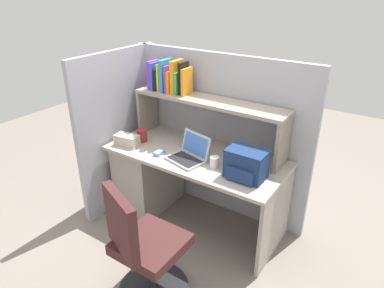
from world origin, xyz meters
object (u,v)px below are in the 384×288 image
object	(u,v)px
snack_canister	(142,135)
office_chair	(144,253)
laptop	(189,154)
paper_cup	(215,162)
computer_mouse	(159,153)
tissue_box	(127,140)
backpack	(246,164)

from	to	relation	value
snack_canister	office_chair	xyz separation A→B (m)	(0.75, -0.86, -0.39)
laptop	paper_cup	xyz separation A→B (m)	(0.24, 0.01, -0.01)
snack_canister	office_chair	world-z (taller)	office_chair
paper_cup	office_chair	world-z (taller)	office_chair
computer_mouse	tissue_box	xyz separation A→B (m)	(-0.36, -0.02, 0.03)
laptop	paper_cup	size ratio (longest dim) A/B	4.06
backpack	snack_canister	bearing A→B (deg)	177.01
backpack	paper_cup	world-z (taller)	backpack
backpack	paper_cup	xyz separation A→B (m)	(-0.28, 0.01, -0.07)
snack_canister	paper_cup	bearing A→B (deg)	-3.18
paper_cup	tissue_box	size ratio (longest dim) A/B	0.40
laptop	tissue_box	world-z (taller)	laptop
backpack	computer_mouse	distance (m)	0.81
computer_mouse	laptop	bearing A→B (deg)	7.91
backpack	tissue_box	distance (m)	1.16
computer_mouse	tissue_box	bearing A→B (deg)	177.16
snack_canister	office_chair	distance (m)	1.21
laptop	paper_cup	distance (m)	0.24
backpack	snack_canister	xyz separation A→B (m)	(-1.10, 0.06, -0.05)
tissue_box	office_chair	xyz separation A→B (m)	(0.80, -0.72, -0.39)
laptop	backpack	distance (m)	0.52
computer_mouse	paper_cup	bearing A→B (deg)	3.05
tissue_box	computer_mouse	bearing A→B (deg)	-4.93
backpack	paper_cup	bearing A→B (deg)	177.58
laptop	computer_mouse	world-z (taller)	laptop
tissue_box	office_chair	bearing A→B (deg)	-49.50
backpack	paper_cup	distance (m)	0.29
tissue_box	backpack	bearing A→B (deg)	-3.58
snack_canister	laptop	bearing A→B (deg)	-5.70
paper_cup	snack_canister	size ratio (longest dim) A/B	0.76
computer_mouse	paper_cup	xyz separation A→B (m)	(0.52, 0.08, 0.03)
snack_canister	office_chair	bearing A→B (deg)	-49.00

